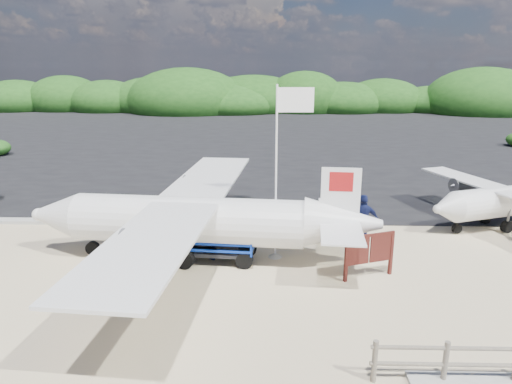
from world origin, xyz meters
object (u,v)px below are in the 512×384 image
Objects in this scene: crew_a at (173,205)px; aircraft_large at (424,151)px; signboard at (368,278)px; crew_b at (214,236)px; flagpole at (275,257)px; aircraft_small at (172,133)px; crew_c at (363,220)px; baggage_cart at (219,260)px.

crew_a is 24.10m from aircraft_large.
crew_b is at bearing 144.22° from signboard.
flagpole is 3.24× the size of signboard.
aircraft_small is (-5.66, 27.26, -0.75)m from crew_a.
crew_a is 8.08m from crew_c.
baggage_cart is 0.39× the size of aircraft_small.
signboard is 1.24× the size of crew_a.
baggage_cart is 25.77m from aircraft_large.
crew_b is at bearing 109.76° from crew_a.
crew_a is 0.10× the size of aircraft_large.
signboard is 0.26× the size of aircraft_small.
crew_c is at bearing 151.88° from crew_a.
signboard is 5.36m from crew_b.
baggage_cart is at bearing 19.96° from crew_c.
aircraft_large reaches higher than crew_a.
crew_c reaches higher than baggage_cart.
aircraft_large is (12.21, 21.16, 0.00)m from flagpole.
crew_c is (0.36, 2.80, 0.99)m from signboard.
aircraft_small is at bearing -18.52° from aircraft_large.
baggage_cart is at bearing 145.95° from signboard.
crew_a is at bearing 125.91° from baggage_cart.
flagpole is 0.41× the size of aircraft_large.
signboard reaches higher than baggage_cart.
baggage_cart is 1.38× the size of crew_c.
aircraft_small is at bearing 109.62° from baggage_cart.
crew_c is 0.14× the size of aircraft_large.
crew_a reaches higher than signboard.
crew_b is 0.24× the size of aircraft_small.
crew_c is at bearing 94.82° from aircraft_small.
aircraft_large is (9.25, 22.73, 0.00)m from signboard.
baggage_cart is 1.81× the size of crew_a.
aircraft_small is (-8.06, 31.30, 0.00)m from baggage_cart.
flagpole is 24.43m from aircraft_large.
aircraft_large reaches higher than aircraft_small.
baggage_cart is 32.32m from aircraft_small.
signboard is (2.96, -1.58, 0.00)m from flagpole.
aircraft_small is (-13.35, 29.72, -0.99)m from crew_c.
baggage_cart is 0.89m from crew_b.
signboard is 0.94× the size of crew_c.
flagpole is 4.00× the size of crew_a.
aircraft_large is (16.58, 17.48, -0.75)m from crew_a.
baggage_cart is 5.61m from crew_c.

